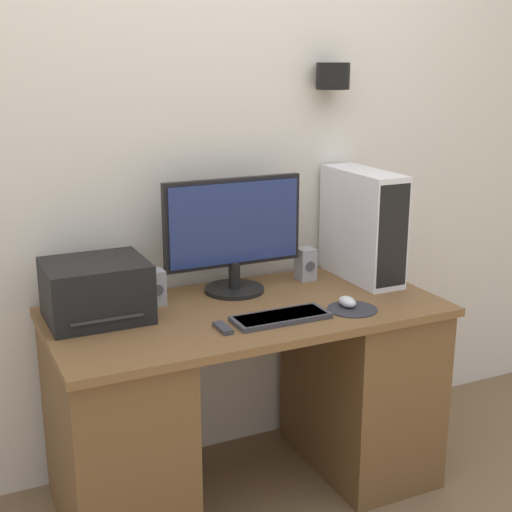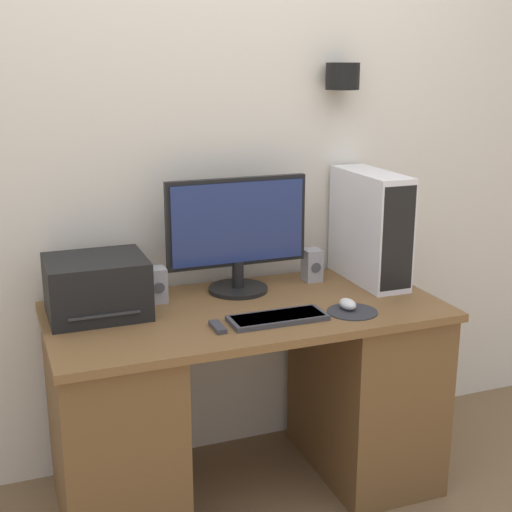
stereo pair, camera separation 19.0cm
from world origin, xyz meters
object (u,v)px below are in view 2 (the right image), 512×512
speaker_right (312,265)px  remote_control (218,327)px  monitor (237,230)px  keyboard (278,318)px  computer_tower (370,227)px  printer (97,287)px  mouse (348,304)px  speaker_left (157,285)px

speaker_right → remote_control: (-0.53, -0.38, -0.06)m
monitor → keyboard: monitor is taller
computer_tower → printer: bearing=-179.4°
monitor → remote_control: bearing=-118.8°
mouse → printer: bearing=161.8°
monitor → remote_control: size_ratio=5.33×
keyboard → speaker_right: 0.49m
computer_tower → speaker_left: (-0.88, 0.05, -0.16)m
printer → remote_control: (0.36, -0.29, -0.10)m
computer_tower → printer: (-1.11, -0.01, -0.12)m
printer → computer_tower: bearing=0.6°
monitor → computer_tower: 0.55m
remote_control → mouse: bearing=1.4°
mouse → speaker_right: (0.03, 0.37, 0.04)m
monitor → printer: size_ratio=1.61×
mouse → computer_tower: size_ratio=0.19×
keyboard → speaker_left: bearing=135.1°
keyboard → computer_tower: 0.65m
computer_tower → speaker_right: computer_tower is taller
remote_control → printer: bearing=140.5°
keyboard → printer: bearing=153.4°
mouse → computer_tower: (0.25, 0.29, 0.20)m
monitor → keyboard: bearing=-86.7°
printer → speaker_right: bearing=5.7°
mouse → computer_tower: computer_tower is taller
remote_control → keyboard: bearing=1.2°
speaker_right → remote_control: size_ratio=1.26×
speaker_left → remote_control: size_ratio=1.26×
printer → speaker_right: (0.89, 0.09, -0.04)m
monitor → printer: monitor is taller
monitor → speaker_left: size_ratio=4.24×
monitor → remote_control: monitor is taller
computer_tower → remote_control: 0.84m
printer → speaker_right: size_ratio=2.63×
computer_tower → speaker_left: bearing=177.0°
mouse → monitor: bearing=130.2°
computer_tower → speaker_right: size_ratio=3.40×
monitor → keyboard: size_ratio=1.62×
computer_tower → speaker_right: bearing=160.9°
remote_control → monitor: bearing=61.2°
speaker_left → remote_control: speaker_left is taller
mouse → printer: printer is taller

